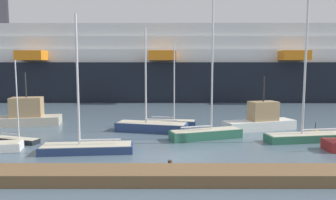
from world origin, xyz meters
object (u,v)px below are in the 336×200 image
(sailboat_4, at_px, (169,122))
(fishing_boat_1, at_px, (260,120))
(sailboat_6, at_px, (86,146))
(cruise_ship, at_px, (106,66))
(fishing_boat_0, at_px, (24,115))
(sailboat_5, at_px, (205,132))
(channel_buoy_0, at_px, (314,132))
(sailboat_2, at_px, (15,139))
(sailboat_0, at_px, (307,134))
(sailboat_1, at_px, (150,126))

(sailboat_4, height_order, fishing_boat_1, sailboat_4)
(sailboat_6, bearing_deg, sailboat_4, -126.19)
(sailboat_4, bearing_deg, cruise_ship, 119.59)
(fishing_boat_0, bearing_deg, cruise_ship, 73.17)
(sailboat_5, xyz_separation_m, channel_buoy_0, (10.24, 1.70, -0.33))
(sailboat_5, height_order, sailboat_6, sailboat_5)
(fishing_boat_0, height_order, channel_buoy_0, fishing_boat_0)
(fishing_boat_1, bearing_deg, fishing_boat_0, 157.12)
(sailboat_5, distance_m, sailboat_6, 10.20)
(sailboat_2, bearing_deg, sailboat_5, 22.68)
(sailboat_0, bearing_deg, fishing_boat_0, -23.91)
(sailboat_1, relative_size, sailboat_4, 1.15)
(sailboat_5, distance_m, cruise_ship, 38.93)
(sailboat_0, height_order, sailboat_1, sailboat_0)
(sailboat_6, xyz_separation_m, fishing_boat_1, (15.11, 8.32, 0.53))
(sailboat_4, distance_m, fishing_boat_1, 9.17)
(sailboat_6, bearing_deg, fishing_boat_0, -54.23)
(sailboat_0, height_order, channel_buoy_0, sailboat_0)
(sailboat_4, bearing_deg, sailboat_5, -55.35)
(cruise_ship, bearing_deg, channel_buoy_0, -52.42)
(sailboat_6, bearing_deg, sailboat_1, -125.42)
(sailboat_1, distance_m, sailboat_5, 5.78)
(sailboat_5, bearing_deg, fishing_boat_1, 15.62)
(sailboat_0, xyz_separation_m, sailboat_1, (-13.34, 4.01, -0.04))
(sailboat_4, relative_size, sailboat_6, 0.87)
(sailboat_6, relative_size, fishing_boat_1, 1.33)
(sailboat_0, xyz_separation_m, channel_buoy_0, (1.80, 2.63, -0.31))
(channel_buoy_0, relative_size, cruise_ship, 0.01)
(sailboat_4, xyz_separation_m, sailboat_5, (3.07, -5.89, 0.16))
(sailboat_1, bearing_deg, sailboat_2, 36.20)
(sailboat_0, relative_size, fishing_boat_0, 1.50)
(sailboat_6, bearing_deg, sailboat_2, -28.94)
(fishing_boat_1, xyz_separation_m, cruise_ship, (-21.14, 31.39, 5.27))
(channel_buoy_0, height_order, cruise_ship, cruise_ship)
(sailboat_5, height_order, fishing_boat_0, sailboat_5)
(fishing_boat_0, relative_size, cruise_ship, 0.06)
(sailboat_1, distance_m, sailboat_4, 3.36)
(sailboat_1, height_order, fishing_boat_0, sailboat_1)
(fishing_boat_1, distance_m, cruise_ship, 38.21)
(sailboat_0, distance_m, fishing_boat_0, 27.96)
(fishing_boat_0, distance_m, channel_buoy_0, 29.17)
(fishing_boat_0, bearing_deg, sailboat_2, -81.04)
(sailboat_1, xyz_separation_m, cruise_ship, (-10.36, 32.29, 5.72))
(sailboat_4, distance_m, channel_buoy_0, 13.96)
(sailboat_2, distance_m, sailboat_6, 7.17)
(sailboat_0, height_order, sailboat_4, sailboat_0)
(sailboat_2, distance_m, sailboat_4, 14.68)
(sailboat_2, xyz_separation_m, sailboat_6, (6.56, -2.89, 0.12))
(sailboat_4, relative_size, sailboat_5, 0.70)
(sailboat_4, xyz_separation_m, fishing_boat_0, (-15.47, 0.50, 0.64))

